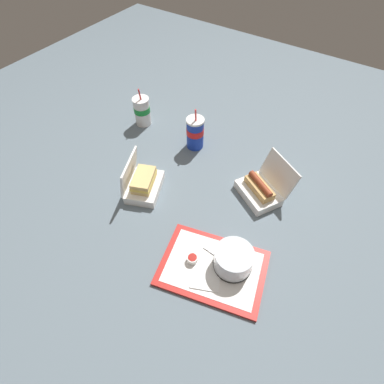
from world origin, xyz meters
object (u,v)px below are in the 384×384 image
at_px(clamshell_sandwich_center, 143,183).
at_px(cake_container, 233,260).
at_px(plastic_fork, 216,255).
at_px(clamshell_hotdog_right, 261,189).
at_px(soda_cup_corner, 142,111).
at_px(food_tray, 213,268).
at_px(ketchup_cup, 192,259).
at_px(soda_cup_back, 195,133).

bearing_deg(clamshell_sandwich_center, cake_container, -11.76).
relative_size(plastic_fork, clamshell_sandwich_center, 0.49).
xyz_separation_m(plastic_fork, clamshell_hotdog_right, (0.01, 0.36, 0.02)).
bearing_deg(plastic_fork, soda_cup_corner, 152.02).
relative_size(food_tray, soda_cup_corner, 2.02).
xyz_separation_m(ketchup_cup, soda_cup_back, (-0.34, 0.53, 0.06)).
xyz_separation_m(cake_container, plastic_fork, (-0.07, 0.00, -0.04)).
xyz_separation_m(plastic_fork, clamshell_sandwich_center, (-0.43, 0.10, 0.03)).
relative_size(food_tray, clamshell_hotdog_right, 1.71).
distance_m(clamshell_sandwich_center, soda_cup_corner, 0.47).
xyz_separation_m(cake_container, clamshell_hotdog_right, (-0.06, 0.36, -0.01)).
xyz_separation_m(clamshell_hotdog_right, soda_cup_back, (-0.40, 0.11, 0.04)).
distance_m(ketchup_cup, clamshell_hotdog_right, 0.43).
bearing_deg(ketchup_cup, soda_cup_back, 122.52).
xyz_separation_m(clamshell_sandwich_center, soda_cup_back, (0.03, 0.36, 0.04)).
height_order(cake_container, soda_cup_back, soda_cup_back).
bearing_deg(clamshell_sandwich_center, soda_cup_corner, 129.58).
distance_m(food_tray, clamshell_sandwich_center, 0.47).
bearing_deg(ketchup_cup, soda_cup_corner, 141.52).
xyz_separation_m(food_tray, clamshell_sandwich_center, (-0.44, 0.15, 0.04)).
relative_size(cake_container, soda_cup_back, 0.63).
relative_size(ketchup_cup, plastic_fork, 0.36).
relative_size(ketchup_cup, soda_cup_back, 0.18).
distance_m(ketchup_cup, soda_cup_back, 0.63).
bearing_deg(plastic_fork, cake_container, 3.75).
bearing_deg(cake_container, soda_cup_back, 135.07).
distance_m(clamshell_hotdog_right, soda_cup_corner, 0.74).
relative_size(plastic_fork, soda_cup_corner, 0.53).
height_order(clamshell_sandwich_center, soda_cup_corner, soda_cup_corner).
height_order(food_tray, plastic_fork, plastic_fork).
bearing_deg(cake_container, soda_cup_corner, 149.69).
distance_m(food_tray, soda_cup_back, 0.66).
bearing_deg(food_tray, soda_cup_back, 128.96).
bearing_deg(soda_cup_back, food_tray, -51.04).
height_order(clamshell_hotdog_right, clamshell_sandwich_center, clamshell_sandwich_center).
relative_size(plastic_fork, clamshell_hotdog_right, 0.45).
bearing_deg(clamshell_hotdog_right, food_tray, -88.73).
height_order(plastic_fork, soda_cup_back, soda_cup_back).
height_order(clamshell_sandwich_center, soda_cup_back, soda_cup_back).
bearing_deg(clamshell_sandwich_center, clamshell_hotdog_right, 30.39).
height_order(plastic_fork, clamshell_hotdog_right, clamshell_hotdog_right).
bearing_deg(cake_container, ketchup_cup, -153.20).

